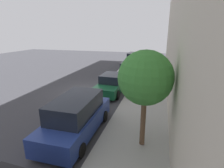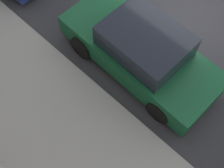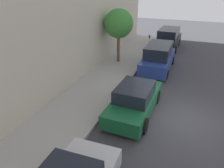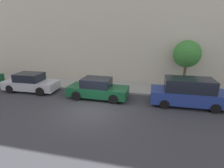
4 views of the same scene
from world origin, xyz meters
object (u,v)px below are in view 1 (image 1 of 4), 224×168
at_px(parked_sedan_fourth, 128,70).
at_px(parked_suv_fifth, 134,60).
at_px(parked_sedan_third, 112,84).
at_px(parked_minivan_second, 77,116).
at_px(street_tree, 145,78).

distance_m(parked_sedan_fourth, parked_suv_fifth, 5.75).
xyz_separation_m(parked_sedan_third, parked_sedan_fourth, (0.24, 5.97, 0.00)).
distance_m(parked_minivan_second, street_tree, 3.88).
bearing_deg(parked_minivan_second, parked_suv_fifth, 90.12).
relative_size(parked_suv_fifth, street_tree, 1.19).
bearing_deg(parked_sedan_fourth, parked_sedan_third, -92.27).
height_order(parked_sedan_fourth, street_tree, street_tree).
height_order(parked_minivan_second, street_tree, street_tree).
bearing_deg(street_tree, parked_sedan_third, 116.36).
relative_size(parked_sedan_third, parked_sedan_fourth, 1.00).
bearing_deg(parked_sedan_fourth, parked_minivan_second, -90.81).
xyz_separation_m(parked_suv_fifth, street_tree, (3.23, -18.29, 2.18)).
relative_size(parked_minivan_second, parked_suv_fifth, 1.02).
distance_m(parked_sedan_third, street_tree, 7.71).
bearing_deg(street_tree, parked_suv_fifth, 100.02).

